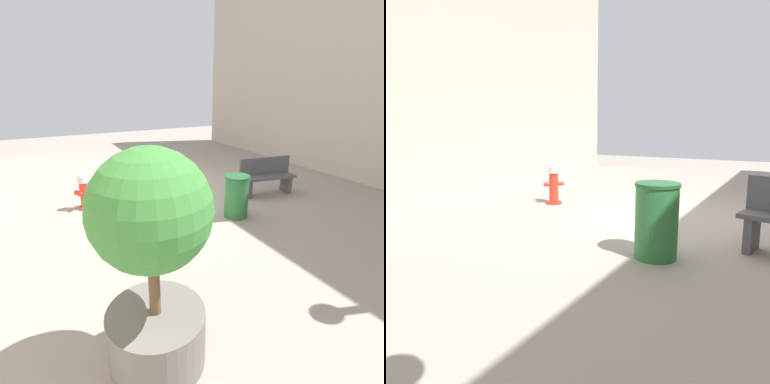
{
  "view_description": "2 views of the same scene",
  "coord_description": "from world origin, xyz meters",
  "views": [
    {
      "loc": [
        3.34,
        6.8,
        2.66
      ],
      "look_at": [
        0.69,
        1.88,
        0.65
      ],
      "focal_mm": 27.21,
      "sensor_mm": 36.0,
      "label": 1
    },
    {
      "loc": [
        -1.65,
        6.34,
        1.59
      ],
      "look_at": [
        0.97,
        1.84,
        0.65
      ],
      "focal_mm": 35.13,
      "sensor_mm": 36.0,
      "label": 2
    }
  ],
  "objects": [
    {
      "name": "fire_hydrant",
      "position": [
        2.56,
        0.11,
        0.43
      ],
      "size": [
        0.37,
        0.37,
        0.86
      ],
      "color": "red",
      "rests_on": "ground_plane"
    },
    {
      "name": "ground_plane",
      "position": [
        0.0,
        0.0,
        0.0
      ],
      "size": [
        23.4,
        23.4,
        0.0
      ],
      "primitive_type": "plane",
      "color": "gray"
    },
    {
      "name": "trash_bin",
      "position": [
        -0.27,
        2.11,
        0.46
      ],
      "size": [
        0.54,
        0.54,
        0.92
      ],
      "color": "#266633",
      "rests_on": "ground_plane"
    }
  ]
}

